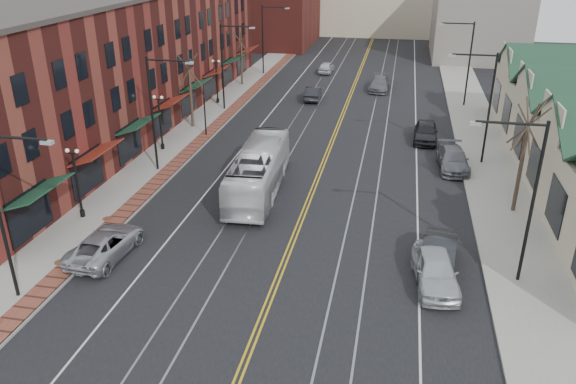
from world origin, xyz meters
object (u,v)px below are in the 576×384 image
at_px(parked_car_d, 426,132).
at_px(parked_car_b, 438,255).
at_px(parked_suv, 105,244).
at_px(parked_car_c, 453,159).
at_px(parked_car_a, 435,270).
at_px(transit_bus, 259,170).

bearing_deg(parked_car_d, parked_car_b, -87.27).
height_order(parked_suv, parked_car_c, parked_car_c).
distance_m(parked_suv, parked_car_a, 16.81).
bearing_deg(parked_car_d, parked_suv, -124.98).
xyz_separation_m(parked_car_c, parked_car_d, (-1.80, 5.91, 0.06)).
xyz_separation_m(transit_bus, parked_suv, (-5.86, -9.58, -0.80)).
relative_size(parked_car_c, parked_car_d, 1.08).
xyz_separation_m(parked_car_a, parked_car_c, (1.80, 15.63, -0.09)).
bearing_deg(parked_car_a, parked_car_c, 76.83).
relative_size(transit_bus, parked_car_c, 2.16).
height_order(parked_car_a, parked_car_c, parked_car_a).
bearing_deg(parked_car_c, parked_suv, -142.22).
distance_m(parked_car_c, parked_car_d, 6.18).
distance_m(parked_suv, parked_car_b, 17.16).
bearing_deg(parked_suv, transit_bus, -118.05).
bearing_deg(parked_car_c, parked_car_a, -100.03).
xyz_separation_m(parked_suv, parked_car_b, (17.01, 2.23, 0.07)).
relative_size(parked_car_a, parked_car_d, 1.03).
xyz_separation_m(parked_suv, parked_car_a, (16.80, 0.67, 0.11)).
bearing_deg(parked_car_d, parked_car_c, -70.93).
height_order(transit_bus, parked_car_a, transit_bus).
xyz_separation_m(transit_bus, parked_car_d, (10.94, 12.63, -0.72)).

